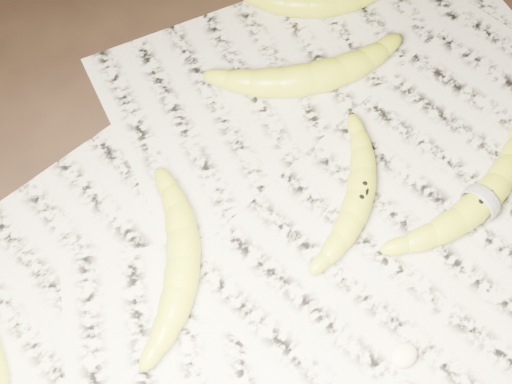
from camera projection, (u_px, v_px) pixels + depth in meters
ground at (299, 230)px, 0.80m from camera, size 3.00×3.00×0.00m
newspaper_patch at (316, 244)px, 0.79m from camera, size 0.90×0.70×0.01m
banana_left_b at (183, 261)px, 0.75m from camera, size 0.17×0.19×0.04m
banana_center at (360, 195)px, 0.79m from camera, size 0.18×0.15×0.03m
banana_taped at (481, 201)px, 0.79m from camera, size 0.22×0.07×0.04m
banana_upper_a at (311, 77)px, 0.87m from camera, size 0.22×0.15×0.04m
banana_upper_b at (310, 3)px, 0.93m from camera, size 0.17×0.15×0.04m
measuring_tape at (481, 201)px, 0.79m from camera, size 0.01×0.05×0.05m
flesh_chunk_c at (405, 354)px, 0.71m from camera, size 0.03×0.02×0.02m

